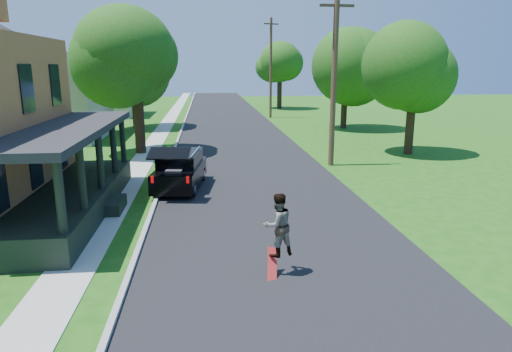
{
  "coord_description": "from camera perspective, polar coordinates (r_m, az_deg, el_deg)",
  "views": [
    {
      "loc": [
        -2.03,
        -10.27,
        5.14
      ],
      "look_at": [
        -0.58,
        3.0,
        1.91
      ],
      "focal_mm": 32.0,
      "sensor_mm": 36.0,
      "label": 1
    }
  ],
  "objects": [
    {
      "name": "neighbor_house_far",
      "position": [
        51.57,
        -19.53,
        11.79
      ],
      "size": [
        12.78,
        12.78,
        8.3
      ],
      "color": "#A19C8F",
      "rests_on": "ground"
    },
    {
      "name": "tree_right_mid",
      "position": [
        39.27,
        11.13,
        13.37
      ],
      "size": [
        7.18,
        7.28,
        8.24
      ],
      "rotation": [
        0.0,
        0.0,
        -0.39
      ],
      "color": "black",
      "rests_on": "ground"
    },
    {
      "name": "ground",
      "position": [
        11.66,
        4.55,
        -12.59
      ],
      "size": [
        140.0,
        140.0,
        0.0
      ],
      "primitive_type": "plane",
      "color": "#194E0F",
      "rests_on": "ground"
    },
    {
      "name": "tree_right_far",
      "position": [
        57.27,
        2.95,
        13.79
      ],
      "size": [
        5.68,
        5.65,
        8.18
      ],
      "rotation": [
        0.0,
        0.0,
        -0.09
      ],
      "color": "black",
      "rests_on": "ground"
    },
    {
      "name": "tree_left_far",
      "position": [
        40.39,
        -15.25,
        13.75
      ],
      "size": [
        5.47,
        5.38,
        8.49
      ],
      "rotation": [
        0.0,
        0.0,
        -0.02
      ],
      "color": "black",
      "rests_on": "ground"
    },
    {
      "name": "skateboard",
      "position": [
        11.62,
        2.04,
        -11.13
      ],
      "size": [
        0.32,
        0.65,
        0.75
      ],
      "rotation": [
        0.0,
        0.0,
        0.16
      ],
      "color": "#AF130F",
      "rests_on": "ground"
    },
    {
      "name": "tree_right_near",
      "position": [
        28.49,
        19.13,
        12.55
      ],
      "size": [
        6.12,
        6.29,
        7.58
      ],
      "rotation": [
        0.0,
        0.0,
        -0.43
      ],
      "color": "black",
      "rests_on": "ground"
    },
    {
      "name": "sidewalk",
      "position": [
        30.91,
        -12.82,
        3.69
      ],
      "size": [
        1.3,
        120.0,
        0.03
      ],
      "primitive_type": "cube",
      "color": "#9C9D94",
      "rests_on": "ground"
    },
    {
      "name": "tree_left_mid",
      "position": [
        28.12,
        -14.98,
        15.43
      ],
      "size": [
        6.59,
        6.68,
        9.35
      ],
      "rotation": [
        0.0,
        0.0,
        -0.2
      ],
      "color": "black",
      "rests_on": "ground"
    },
    {
      "name": "utility_pole_near",
      "position": [
        24.04,
        9.73,
        11.87
      ],
      "size": [
        1.76,
        0.3,
        8.68
      ],
      "rotation": [
        0.0,
        0.0,
        0.04
      ],
      "color": "#4A2E22",
      "rests_on": "ground"
    },
    {
      "name": "street",
      "position": [
        30.77,
        -2.38,
        3.97
      ],
      "size": [
        8.0,
        120.0,
        0.02
      ],
      "primitive_type": "cube",
      "color": "black",
      "rests_on": "ground"
    },
    {
      "name": "skateboarder",
      "position": [
        11.4,
        2.74,
        -6.12
      ],
      "size": [
        0.96,
        0.87,
        1.62
      ],
      "rotation": [
        0.0,
        0.0,
        3.54
      ],
      "color": "black",
      "rests_on": "ground"
    },
    {
      "name": "black_suv",
      "position": [
        19.78,
        -9.48,
        0.73
      ],
      "size": [
        2.25,
        4.63,
        2.08
      ],
      "rotation": [
        0.0,
        0.0,
        -0.14
      ],
      "color": "black",
      "rests_on": "ground"
    },
    {
      "name": "neighbor_house_mid",
      "position": [
        36.15,
        -25.23,
        10.84
      ],
      "size": [
        12.78,
        12.78,
        8.3
      ],
      "color": "#A19C8F",
      "rests_on": "ground"
    },
    {
      "name": "utility_pole_far",
      "position": [
        46.58,
        1.86,
        13.41
      ],
      "size": [
        1.52,
        0.61,
        9.7
      ],
      "rotation": [
        0.0,
        0.0,
        0.33
      ],
      "color": "#4A2E22",
      "rests_on": "ground"
    },
    {
      "name": "curb",
      "position": [
        30.77,
        -9.94,
        3.78
      ],
      "size": [
        0.15,
        120.0,
        0.12
      ],
      "primitive_type": "cube",
      "color": "#979692",
      "rests_on": "ground"
    }
  ]
}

